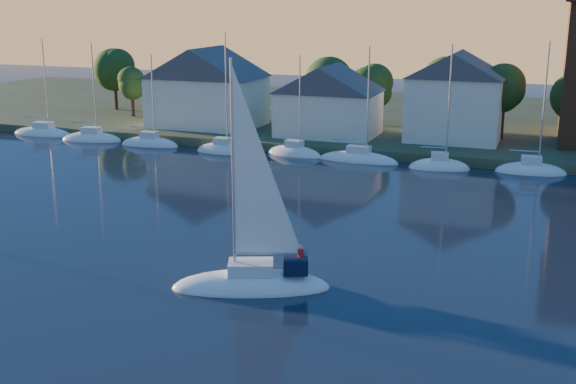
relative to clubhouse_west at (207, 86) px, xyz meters
The scene contains 8 objects.
shoreline_land 28.43m from the clubhouse_west, 37.69° to the left, with size 160.00×50.00×2.00m, color #344025.
wooden_dock 23.56m from the clubhouse_west, 15.26° to the right, with size 120.00×3.00×1.00m, color brown.
clubhouse_west is the anchor object (origin of this frame).
clubhouse_centre 16.05m from the clubhouse_west, ahead, with size 11.55×8.40×8.08m.
clubhouse_east 30.02m from the clubhouse_west, ahead, with size 10.50×8.40×9.80m.
tree_line 24.55m from the clubhouse_west, 11.77° to the left, with size 93.40×5.40×8.90m.
moored_fleet 20.96m from the clubhouse_west, 26.56° to the right, with size 79.50×2.40×12.05m.
hero_sailboat 51.05m from the clubhouse_west, 60.72° to the right, with size 9.65×6.06×14.31m.
Camera 1 is at (18.20, -22.16, 16.20)m, focal length 45.00 mm.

